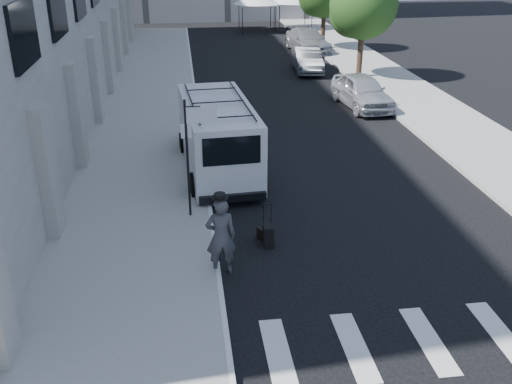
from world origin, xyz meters
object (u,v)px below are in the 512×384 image
object	(u,v)px
suitcase	(268,235)
parked_car_c	(308,41)
parked_car_b	(307,60)
cargo_van	(217,135)
parked_car_a	(362,91)
businessman	(221,236)
briefcase	(263,235)

from	to	relation	value
suitcase	parked_car_c	world-z (taller)	parked_car_c
parked_car_b	cargo_van	bearing A→B (deg)	-108.68
parked_car_b	parked_car_a	bearing A→B (deg)	-78.42
businessman	briefcase	size ratio (longest dim) A/B	4.68
businessman	cargo_van	world-z (taller)	cargo_van
briefcase	parked_car_c	bearing A→B (deg)	47.28
businessman	cargo_van	size ratio (longest dim) A/B	0.30
briefcase	parked_car_c	world-z (taller)	parked_car_c
parked_car_a	suitcase	bearing A→B (deg)	-122.54
businessman	parked_car_c	bearing A→B (deg)	-109.30
briefcase	cargo_van	size ratio (longest dim) A/B	0.06
suitcase	parked_car_b	xyz separation A→B (m)	(5.55, 20.80, 0.41)
briefcase	parked_car_a	bearing A→B (deg)	34.10
parked_car_a	briefcase	bearing A→B (deg)	-123.43
cargo_van	parked_car_b	xyz separation A→B (m)	(6.52, 15.13, -0.57)
businessman	parked_car_c	size ratio (longest dim) A/B	0.38
cargo_van	parked_car_c	xyz separation A→B (m)	(7.88, 21.39, -0.50)
briefcase	businessman	bearing A→B (deg)	-158.34
businessman	briefcase	xyz separation A→B (m)	(1.25, 1.47, -0.86)
businessman	briefcase	distance (m)	2.11
parked_car_c	cargo_van	bearing A→B (deg)	-117.27
suitcase	briefcase	bearing A→B (deg)	110.88
parked_car_b	parked_car_c	bearing A→B (deg)	82.36
parked_car_a	parked_car_b	xyz separation A→B (m)	(-0.98, 7.98, -0.07)
suitcase	parked_car_c	size ratio (longest dim) A/B	0.21
cargo_van	parked_car_b	size ratio (longest dim) A/B	1.56
suitcase	parked_car_a	distance (m)	14.39
briefcase	parked_car_a	xyz separation A→B (m)	(6.63, 12.54, 0.62)
businessman	parked_car_b	size ratio (longest dim) A/B	0.47
businessman	parked_car_a	xyz separation A→B (m)	(7.88, 14.01, -0.24)
businessman	suitcase	xyz separation A→B (m)	(1.35, 1.19, -0.72)
businessman	parked_car_a	size ratio (longest dim) A/B	0.44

